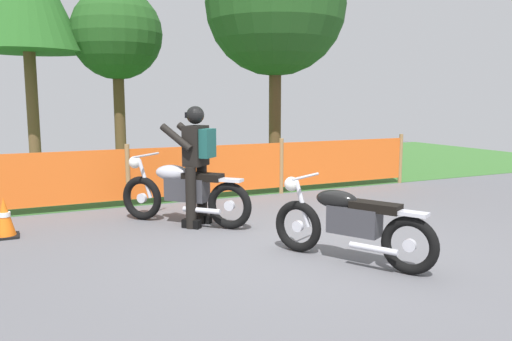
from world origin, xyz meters
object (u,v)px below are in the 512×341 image
at_px(rider_lead, 196,159).
at_px(traffic_cone, 4,218).
at_px(motorcycle_trailing, 349,222).
at_px(motorcycle_lead, 183,191).

height_order(rider_lead, traffic_cone, rider_lead).
bearing_deg(rider_lead, motorcycle_trailing, 160.91).
bearing_deg(motorcycle_trailing, motorcycle_lead, -3.52).
xyz_separation_m(motorcycle_lead, rider_lead, (0.16, -0.16, 0.47)).
relative_size(motorcycle_trailing, traffic_cone, 3.29).
relative_size(rider_lead, traffic_cone, 3.19).
distance_m(rider_lead, traffic_cone, 2.60).
bearing_deg(motorcycle_lead, rider_lead, -179.49).
bearing_deg(motorcycle_lead, motorcycle_trailing, 162.54).
distance_m(motorcycle_lead, rider_lead, 0.52).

